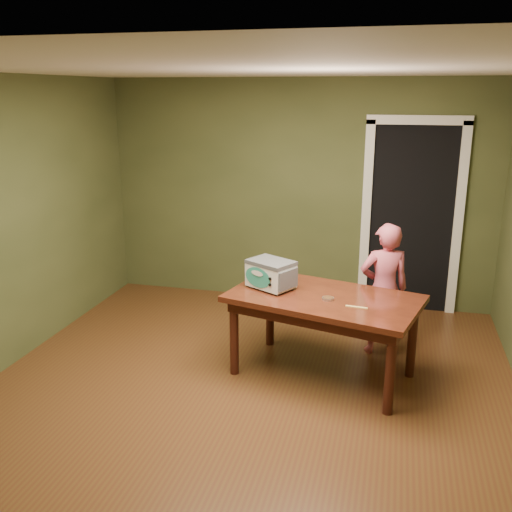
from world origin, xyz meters
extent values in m
plane|color=#533317|center=(0.00, 0.00, 0.00)|extent=(5.00, 5.00, 0.00)
cube|color=#4D532C|center=(0.00, 2.50, 1.30)|extent=(4.50, 0.02, 2.60)
cube|color=#4D532C|center=(0.00, -2.50, 1.30)|extent=(4.50, 0.02, 2.60)
cube|color=white|center=(0.00, 0.00, 2.60)|extent=(4.50, 5.00, 0.02)
cube|color=black|center=(1.30, 2.80, 1.05)|extent=(0.90, 0.60, 2.10)
cube|color=black|center=(1.30, 2.48, 1.05)|extent=(0.90, 0.02, 2.10)
cube|color=white|center=(0.80, 2.47, 1.05)|extent=(0.10, 0.06, 2.20)
cube|color=white|center=(1.80, 2.47, 1.05)|extent=(0.10, 0.06, 2.20)
cube|color=white|center=(1.30, 2.47, 2.15)|extent=(1.10, 0.06, 0.10)
cube|color=#3A170D|center=(0.57, 0.61, 0.72)|extent=(1.77, 1.27, 0.05)
cube|color=#35140D|center=(0.57, 0.61, 0.65)|extent=(1.63, 1.12, 0.10)
cylinder|color=#35140D|center=(-0.19, 0.45, 0.35)|extent=(0.08, 0.08, 0.70)
cylinder|color=#35140D|center=(-0.02, 1.13, 0.35)|extent=(0.08, 0.08, 0.70)
cylinder|color=#35140D|center=(1.16, 0.10, 0.35)|extent=(0.08, 0.08, 0.70)
cylinder|color=#35140D|center=(1.34, 0.78, 0.35)|extent=(0.08, 0.08, 0.70)
cylinder|color=#4C4F54|center=(-0.11, 0.69, 0.76)|extent=(0.03, 0.03, 0.02)
cylinder|color=#4C4F54|center=(0.00, 0.87, 0.76)|extent=(0.03, 0.03, 0.02)
cylinder|color=#4C4F54|center=(0.17, 0.54, 0.76)|extent=(0.03, 0.03, 0.02)
cylinder|color=#4C4F54|center=(0.27, 0.72, 0.76)|extent=(0.03, 0.03, 0.02)
cube|color=white|center=(0.08, 0.70, 0.87)|extent=(0.47, 0.42, 0.22)
cube|color=#4C4F54|center=(0.08, 0.70, 0.99)|extent=(0.48, 0.43, 0.03)
cube|color=#4C4F54|center=(-0.09, 0.80, 0.87)|extent=(0.13, 0.22, 0.17)
cube|color=#4C4F54|center=(0.26, 0.61, 0.87)|extent=(0.13, 0.22, 0.17)
ellipsoid|color=teal|center=(-0.01, 0.60, 0.87)|extent=(0.26, 0.15, 0.18)
cylinder|color=black|center=(0.11, 0.52, 0.90)|extent=(0.03, 0.02, 0.03)
cylinder|color=black|center=(0.11, 0.52, 0.84)|extent=(0.03, 0.02, 0.02)
cylinder|color=silver|center=(0.62, 0.53, 0.76)|extent=(0.10, 0.10, 0.02)
cylinder|color=#50321A|center=(0.62, 0.53, 0.77)|extent=(0.09, 0.09, 0.01)
cube|color=#ECC266|center=(0.87, 0.40, 0.75)|extent=(0.18, 0.04, 0.01)
imported|color=#CA5368|center=(1.06, 1.22, 0.64)|extent=(0.54, 0.43, 1.29)
camera|label=1|loc=(1.12, -4.01, 2.45)|focal=40.00mm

